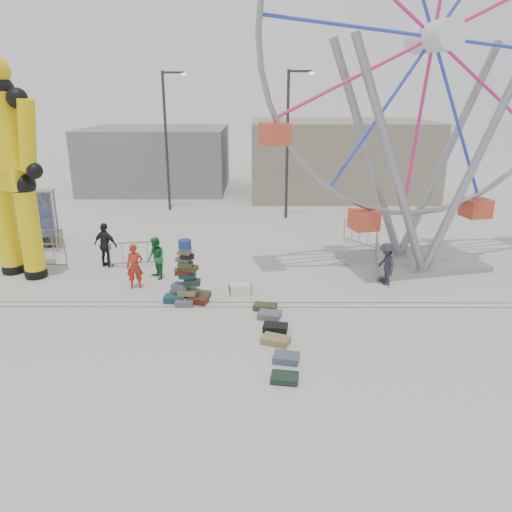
{
  "coord_description": "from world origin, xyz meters",
  "views": [
    {
      "loc": [
        1.45,
        -14.83,
        6.99
      ],
      "look_at": [
        1.35,
        1.52,
        1.52
      ],
      "focal_mm": 35.0,
      "sensor_mm": 36.0,
      "label": 1
    }
  ],
  "objects_px": {
    "banner_scaffold": "(10,207)",
    "pedestrian_grey": "(386,264)",
    "lamp_post_right": "(289,138)",
    "pedestrian_red": "(135,266)",
    "barricade_dummy_b": "(43,255)",
    "pedestrian_green": "(156,258)",
    "ferris_wheel": "(430,70)",
    "steamer_trunk": "(240,289)",
    "barricade_wheel_front": "(377,253)",
    "suitcase_tower": "(187,284)",
    "lamp_post_left": "(167,135)",
    "barricade_wheel_back": "(360,235)",
    "parked_suv": "(16,234)",
    "pedestrian_black": "(106,245)",
    "barricade_dummy_c": "(135,254)",
    "barricade_dummy_a": "(41,241)",
    "crash_test_dummy": "(8,162)"
  },
  "relations": [
    {
      "from": "lamp_post_right",
      "to": "pedestrian_red",
      "type": "xyz_separation_m",
      "value": [
        -6.19,
        -10.67,
        -3.65
      ]
    },
    {
      "from": "steamer_trunk",
      "to": "barricade_wheel_front",
      "type": "distance_m",
      "value": 6.42
    },
    {
      "from": "ferris_wheel",
      "to": "steamer_trunk",
      "type": "bearing_deg",
      "value": -168.39
    },
    {
      "from": "ferris_wheel",
      "to": "pedestrian_grey",
      "type": "xyz_separation_m",
      "value": [
        -1.63,
        -2.31,
        -6.87
      ]
    },
    {
      "from": "suitcase_tower",
      "to": "barricade_dummy_c",
      "type": "height_order",
      "value": "suitcase_tower"
    },
    {
      "from": "lamp_post_right",
      "to": "banner_scaffold",
      "type": "relative_size",
      "value": 2.06
    },
    {
      "from": "steamer_trunk",
      "to": "barricade_dummy_b",
      "type": "distance_m",
      "value": 8.61
    },
    {
      "from": "steamer_trunk",
      "to": "pedestrian_grey",
      "type": "xyz_separation_m",
      "value": [
        5.43,
        0.99,
        0.62
      ]
    },
    {
      "from": "banner_scaffold",
      "to": "pedestrian_grey",
      "type": "height_order",
      "value": "banner_scaffold"
    },
    {
      "from": "barricade_dummy_a",
      "to": "barricade_dummy_b",
      "type": "relative_size",
      "value": 1.0
    },
    {
      "from": "barricade_dummy_b",
      "to": "barricade_wheel_back",
      "type": "bearing_deg",
      "value": 20.58
    },
    {
      "from": "ferris_wheel",
      "to": "pedestrian_green",
      "type": "relative_size",
      "value": 9.52
    },
    {
      "from": "pedestrian_green",
      "to": "steamer_trunk",
      "type": "bearing_deg",
      "value": 32.63
    },
    {
      "from": "lamp_post_right",
      "to": "pedestrian_red",
      "type": "bearing_deg",
      "value": -120.12
    },
    {
      "from": "suitcase_tower",
      "to": "parked_suv",
      "type": "relative_size",
      "value": 0.55
    },
    {
      "from": "ferris_wheel",
      "to": "barricade_dummy_a",
      "type": "xyz_separation_m",
      "value": [
        -16.19,
        1.49,
        -7.13
      ]
    },
    {
      "from": "barricade_dummy_b",
      "to": "pedestrian_green",
      "type": "bearing_deg",
      "value": -5.41
    },
    {
      "from": "ferris_wheel",
      "to": "pedestrian_green",
      "type": "bearing_deg",
      "value": 176.2
    },
    {
      "from": "steamer_trunk",
      "to": "pedestrian_green",
      "type": "bearing_deg",
      "value": 146.69
    },
    {
      "from": "barricade_dummy_c",
      "to": "pedestrian_black",
      "type": "height_order",
      "value": "pedestrian_black"
    },
    {
      "from": "suitcase_tower",
      "to": "pedestrian_grey",
      "type": "height_order",
      "value": "suitcase_tower"
    },
    {
      "from": "pedestrian_green",
      "to": "parked_suv",
      "type": "bearing_deg",
      "value": -151.81
    },
    {
      "from": "barricade_wheel_back",
      "to": "parked_suv",
      "type": "distance_m",
      "value": 16.06
    },
    {
      "from": "barricade_dummy_b",
      "to": "pedestrian_black",
      "type": "distance_m",
      "value": 2.58
    },
    {
      "from": "barricade_wheel_back",
      "to": "parked_suv",
      "type": "xyz_separation_m",
      "value": [
        -16.06,
        -0.02,
        0.01
      ]
    },
    {
      "from": "crash_test_dummy",
      "to": "barricade_wheel_front",
      "type": "xyz_separation_m",
      "value": [
        14.21,
        1.24,
        -3.9
      ]
    },
    {
      "from": "barricade_dummy_c",
      "to": "lamp_post_right",
      "type": "bearing_deg",
      "value": 42.06
    },
    {
      "from": "ferris_wheel",
      "to": "barricade_wheel_front",
      "type": "height_order",
      "value": "ferris_wheel"
    },
    {
      "from": "lamp_post_left",
      "to": "ferris_wheel",
      "type": "height_order",
      "value": "ferris_wheel"
    },
    {
      "from": "lamp_post_left",
      "to": "banner_scaffold",
      "type": "xyz_separation_m",
      "value": [
        -5.61,
        -8.41,
        -2.39
      ]
    },
    {
      "from": "steamer_trunk",
      "to": "ferris_wheel",
      "type": "bearing_deg",
      "value": 16.85
    },
    {
      "from": "lamp_post_right",
      "to": "suitcase_tower",
      "type": "height_order",
      "value": "lamp_post_right"
    },
    {
      "from": "crash_test_dummy",
      "to": "barricade_dummy_c",
      "type": "height_order",
      "value": "crash_test_dummy"
    },
    {
      "from": "lamp_post_right",
      "to": "banner_scaffold",
      "type": "bearing_deg",
      "value": -153.05
    },
    {
      "from": "barricade_dummy_c",
      "to": "pedestrian_grey",
      "type": "xyz_separation_m",
      "value": [
        9.86,
        -1.88,
        0.25
      ]
    },
    {
      "from": "barricade_dummy_c",
      "to": "barricade_wheel_back",
      "type": "relative_size",
      "value": 1.0
    },
    {
      "from": "crash_test_dummy",
      "to": "lamp_post_right",
      "type": "bearing_deg",
      "value": 64.58
    },
    {
      "from": "barricade_wheel_front",
      "to": "lamp_post_left",
      "type": "bearing_deg",
      "value": 56.55
    },
    {
      "from": "barricade_dummy_b",
      "to": "pedestrian_red",
      "type": "bearing_deg",
      "value": -18.44
    },
    {
      "from": "lamp_post_left",
      "to": "steamer_trunk",
      "type": "distance_m",
      "value": 14.69
    },
    {
      "from": "barricade_wheel_back",
      "to": "pedestrian_red",
      "type": "bearing_deg",
      "value": -96.46
    },
    {
      "from": "ferris_wheel",
      "to": "barricade_wheel_back",
      "type": "xyz_separation_m",
      "value": [
        -1.69,
        2.45,
        -7.13
      ]
    },
    {
      "from": "crash_test_dummy",
      "to": "pedestrian_red",
      "type": "distance_m",
      "value": 6.11
    },
    {
      "from": "barricade_dummy_a",
      "to": "lamp_post_left",
      "type": "bearing_deg",
      "value": 58.92
    },
    {
      "from": "ferris_wheel",
      "to": "barricade_dummy_c",
      "type": "xyz_separation_m",
      "value": [
        -11.5,
        -0.43,
        -7.13
      ]
    },
    {
      "from": "barricade_dummy_c",
      "to": "barricade_dummy_b",
      "type": "bearing_deg",
      "value": 173.75
    },
    {
      "from": "barricade_dummy_c",
      "to": "parked_suv",
      "type": "distance_m",
      "value": 6.88
    },
    {
      "from": "lamp_post_left",
      "to": "barricade_dummy_b",
      "type": "xyz_separation_m",
      "value": [
        -3.48,
        -10.55,
        -3.93
      ]
    },
    {
      "from": "barricade_dummy_a",
      "to": "pedestrian_green",
      "type": "distance_m",
      "value": 6.68
    },
    {
      "from": "lamp_post_right",
      "to": "steamer_trunk",
      "type": "distance_m",
      "value": 12.26
    }
  ]
}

